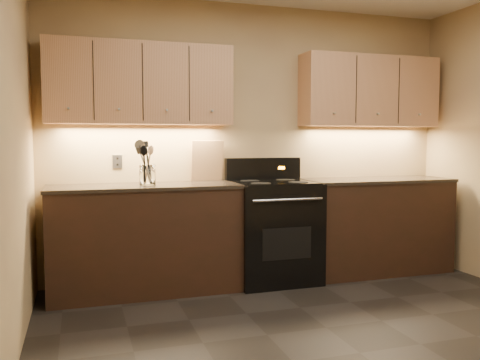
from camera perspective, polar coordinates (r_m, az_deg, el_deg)
name	(u,v)px	position (r m, az deg, el deg)	size (l,w,h in m)	color
floor	(360,353)	(3.40, 13.30, -18.38)	(4.00, 4.00, 0.00)	black
wall_back	(254,141)	(4.95, 1.58, 4.36)	(4.00, 0.04, 2.60)	tan
counter_left	(145,238)	(4.49, -10.61, -6.45)	(1.62, 0.62, 0.93)	black
counter_right	(375,225)	(5.27, 14.92, -4.89)	(1.46, 0.62, 0.93)	black
stove	(273,230)	(4.75, 3.74, -5.60)	(0.76, 0.68, 1.14)	black
upper_cab_left	(141,84)	(4.58, -11.10, 10.53)	(1.60, 0.30, 0.70)	tan
upper_cab_right	(370,92)	(5.35, 14.34, 9.60)	(1.44, 0.30, 0.70)	tan
outlet_plate	(117,162)	(4.68, -13.60, 2.02)	(0.09, 0.01, 0.12)	#B2B5BA
utensil_crock	(147,176)	(4.39, -10.35, 0.47)	(0.17, 0.17, 0.17)	white
cutting_board	(207,161)	(4.78, -3.70, 2.17)	(0.30, 0.02, 0.38)	tan
wooden_spoon	(145,164)	(4.39, -10.63, 1.73)	(0.06, 0.06, 0.32)	tan
black_spoon	(145,164)	(4.40, -10.57, 1.75)	(0.06, 0.06, 0.32)	black
black_turner	(150,161)	(4.38, -10.09, 2.08)	(0.08, 0.08, 0.37)	black
steel_spatula	(151,163)	(4.39, -9.91, 1.86)	(0.08, 0.08, 0.34)	silver
steel_skimmer	(150,162)	(4.38, -10.10, 1.99)	(0.09, 0.09, 0.36)	silver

